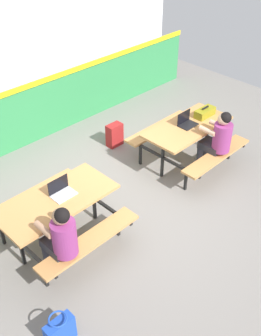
% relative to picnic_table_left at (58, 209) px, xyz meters
% --- Properties ---
extents(ground_plane, '(10.00, 10.00, 0.02)m').
position_rel_picnic_table_left_xyz_m(ground_plane, '(1.36, -0.19, -0.58)').
color(ground_plane, gray).
extents(accent_backdrop, '(8.00, 0.14, 2.60)m').
position_rel_picnic_table_left_xyz_m(accent_backdrop, '(1.36, 2.50, 0.68)').
color(accent_backdrop, '#338C4C').
rests_on(accent_backdrop, ground).
extents(picnic_table_left, '(1.61, 1.57, 0.74)m').
position_rel_picnic_table_left_xyz_m(picnic_table_left, '(0.00, 0.00, 0.00)').
color(picnic_table_left, tan).
rests_on(picnic_table_left, ground).
extents(picnic_table_right, '(1.61, 1.57, 0.74)m').
position_rel_picnic_table_left_xyz_m(picnic_table_right, '(2.72, 0.00, 0.00)').
color(picnic_table_right, tan).
rests_on(picnic_table_right, ground).
extents(student_nearer, '(0.36, 0.53, 1.21)m').
position_rel_picnic_table_left_xyz_m(student_nearer, '(-0.35, -0.56, 0.14)').
color(student_nearer, '#2D2D38').
rests_on(student_nearer, ground).
extents(student_further, '(0.36, 0.53, 1.21)m').
position_rel_picnic_table_left_xyz_m(student_further, '(2.81, -0.55, 0.14)').
color(student_further, '#2D2D38').
rests_on(student_further, ground).
extents(laptop_silver, '(0.32, 0.22, 0.22)m').
position_rel_picnic_table_left_xyz_m(laptop_silver, '(0.12, 0.04, 0.22)').
color(laptop_silver, silver).
rests_on(laptop_silver, picnic_table_left).
extents(laptop_dark, '(0.32, 0.22, 0.22)m').
position_rel_picnic_table_left_xyz_m(laptop_dark, '(2.73, 0.04, 0.22)').
color(laptop_dark, black).
rests_on(laptop_dark, picnic_table_right).
extents(toolbox_grey, '(0.40, 0.18, 0.18)m').
position_rel_picnic_table_left_xyz_m(toolbox_grey, '(3.18, 0.01, 0.24)').
color(toolbox_grey, olive).
rests_on(toolbox_grey, picnic_table_right).
extents(backpack_dark, '(0.30, 0.22, 0.44)m').
position_rel_picnic_table_left_xyz_m(backpack_dark, '(2.19, 1.28, -0.36)').
color(backpack_dark, maroon).
rests_on(backpack_dark, ground).
extents(tote_bag_bright, '(0.34, 0.21, 0.43)m').
position_rel_picnic_table_left_xyz_m(tote_bag_bright, '(-0.94, -1.25, -0.38)').
color(tote_bag_bright, '#1E47B2').
rests_on(tote_bag_bright, ground).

